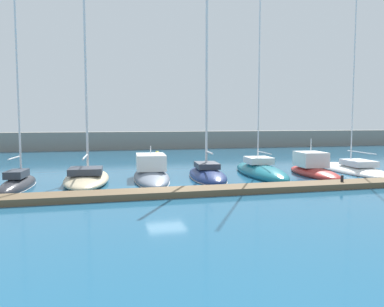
# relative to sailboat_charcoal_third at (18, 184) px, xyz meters

# --- Properties ---
(ground_plane) EXTENTS (120.00, 120.00, 0.00)m
(ground_plane) POSITION_rel_sailboat_charcoal_third_xyz_m (9.52, -3.08, -0.30)
(ground_plane) COLOR #1E567A
(dock_pier) EXTENTS (40.88, 1.98, 0.38)m
(dock_pier) POSITION_rel_sailboat_charcoal_third_xyz_m (9.52, -4.96, -0.11)
(dock_pier) COLOR brown
(dock_pier) RESTS_ON ground_plane
(breakwater_seawall) EXTENTS (108.00, 3.02, 2.83)m
(breakwater_seawall) POSITION_rel_sailboat_charcoal_third_xyz_m (9.52, 34.66, 1.11)
(breakwater_seawall) COLOR gray
(breakwater_seawall) RESTS_ON ground_plane
(sailboat_charcoal_third) EXTENTS (2.30, 6.74, 13.39)m
(sailboat_charcoal_third) POSITION_rel_sailboat_charcoal_third_xyz_m (0.00, 0.00, 0.00)
(sailboat_charcoal_third) COLOR #2D2D33
(sailboat_charcoal_third) RESTS_ON ground_plane
(sailboat_sand_fourth) EXTENTS (3.65, 9.50, 17.40)m
(sailboat_sand_fourth) POSITION_rel_sailboat_charcoal_third_xyz_m (4.43, 1.50, 0.16)
(sailboat_sand_fourth) COLOR beige
(sailboat_sand_fourth) RESTS_ON ground_plane
(motorboat_slate_fifth) EXTENTS (3.50, 9.94, 2.88)m
(motorboat_slate_fifth) POSITION_rel_sailboat_charcoal_third_xyz_m (9.26, 1.93, 0.16)
(motorboat_slate_fifth) COLOR slate
(motorboat_slate_fifth) RESTS_ON ground_plane
(sailboat_navy_sixth) EXTENTS (3.38, 8.23, 14.63)m
(sailboat_navy_sixth) POSITION_rel_sailboat_charcoal_third_xyz_m (13.59, 1.17, 0.08)
(sailboat_navy_sixth) COLOR navy
(sailboat_navy_sixth) RESTS_ON ground_plane
(sailboat_teal_seventh) EXTENTS (3.63, 10.29, 18.95)m
(sailboat_teal_seventh) POSITION_rel_sailboat_charcoal_third_xyz_m (18.44, 1.88, 0.04)
(sailboat_teal_seventh) COLOR #19707F
(sailboat_teal_seventh) RESTS_ON ground_plane
(motorboat_red_eighth) EXTENTS (3.18, 7.72, 3.34)m
(motorboat_red_eighth) POSITION_rel_sailboat_charcoal_third_xyz_m (22.79, 0.95, 0.21)
(motorboat_red_eighth) COLOR #B72D28
(motorboat_red_eighth) RESTS_ON ground_plane
(sailboat_white_ninth) EXTENTS (4.60, 10.88, 18.21)m
(sailboat_white_ninth) POSITION_rel_sailboat_charcoal_third_xyz_m (27.43, 1.92, -0.14)
(sailboat_white_ninth) COLOR white
(sailboat_white_ninth) RESTS_ON ground_plane
(mooring_buoy_yellow) EXTENTS (0.70, 0.70, 0.70)m
(mooring_buoy_yellow) POSITION_rel_sailboat_charcoal_third_xyz_m (13.42, 25.13, -0.30)
(mooring_buoy_yellow) COLOR yellow
(mooring_buoy_yellow) RESTS_ON ground_plane
(dock_bollard) EXTENTS (0.20, 0.20, 0.44)m
(dock_bollard) POSITION_rel_sailboat_charcoal_third_xyz_m (21.34, -4.96, 0.30)
(dock_bollard) COLOR black
(dock_bollard) RESTS_ON dock_pier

